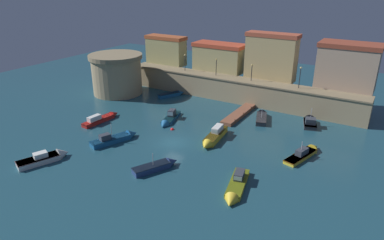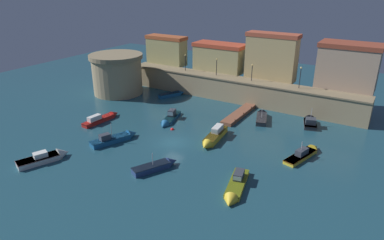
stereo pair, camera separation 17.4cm
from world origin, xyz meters
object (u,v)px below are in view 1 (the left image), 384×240
Objects in this scene: quay_lamp_0 at (185,60)px; moored_boat_9 at (214,137)px; fortress_tower at (117,74)px; moored_boat_1 at (158,166)px; quay_lamp_1 at (216,64)px; moored_boat_7 at (47,158)px; moored_boat_6 at (305,153)px; moored_boat_5 at (236,188)px; quay_lamp_2 at (252,70)px; moored_boat_4 at (117,138)px; moored_boat_10 at (310,122)px; quay_lamp_3 at (300,74)px; moored_boat_8 at (262,116)px; mooring_buoy_0 at (172,130)px; moored_boat_0 at (102,118)px; moored_boat_3 at (172,94)px; moored_boat_2 at (169,119)px.

moored_boat_9 is (15.64, -17.21, -5.87)m from quay_lamp_0.
fortress_tower is 1.76× the size of moored_boat_1.
quay_lamp_1 is 34.39m from moored_boat_7.
moored_boat_6 is (27.85, -14.98, -6.08)m from quay_lamp_0.
moored_boat_1 reaches higher than moored_boat_5.
quay_lamp_1 is at bearing -180.00° from quay_lamp_2.
fortress_tower is 3.20× the size of quay_lamp_0.
moored_boat_4 is 0.96× the size of moored_boat_9.
moored_boat_9 is 1.45× the size of moored_boat_10.
moored_boat_6 is (5.42, -14.98, -6.31)m from quay_lamp_3.
moored_boat_8 reaches higher than mooring_buoy_0.
moored_boat_1 is 0.93× the size of moored_boat_8.
moored_boat_1 is at bearing -45.44° from moored_boat_7.
moored_boat_0 is 0.97× the size of moored_boat_9.
quay_lamp_2 is at bearing 25.69° from moored_boat_1.
quay_lamp_0 is 23.99m from moored_boat_9.
mooring_buoy_0 is (19.34, -9.32, -3.93)m from fortress_tower.
moored_boat_7 is at bearing -161.31° from moored_boat_0.
moored_boat_0 is at bearing 79.51° from moored_boat_4.
moored_boat_8 is (18.03, 27.28, -0.06)m from moored_boat_7.
moored_boat_5 is at bearing -70.59° from quay_lamp_2.
quay_lamp_2 is 16.08m from moored_boat_3.
quay_lamp_1 reaches higher than quay_lamp_0.
moored_boat_2 is at bearing -92.63° from quay_lamp_1.
moored_boat_4 reaches higher than moored_boat_5.
fortress_tower is at bearing -162.33° from quay_lamp_2.
quay_lamp_2 is 8.46m from quay_lamp_3.
moored_boat_1 is 10.30× the size of mooring_buoy_0.
moored_boat_3 is 0.74× the size of moored_boat_6.
moored_boat_1 is 19.09m from moored_boat_6.
moored_boat_0 is 13.49m from moored_boat_7.
fortress_tower is 29.59m from moored_boat_8.
moored_boat_1 is 14.82m from moored_boat_2.
quay_lamp_3 is at bearing -12.11° from moored_boat_7.
moored_boat_6 is at bearing 147.46° from moored_boat_5.
moored_boat_9 reaches higher than moored_boat_3.
moored_boat_10 is (2.31, 22.76, 0.09)m from moored_boat_5.
fortress_tower is at bearing 62.22° from moored_boat_4.
quay_lamp_0 reaches higher than moored_boat_8.
quay_lamp_0 reaches higher than moored_boat_5.
moored_boat_10 reaches higher than moored_boat_0.
moored_boat_8 is (4.54, -5.97, -5.94)m from quay_lamp_2.
quay_lamp_2 is 0.52× the size of moored_boat_1.
quay_lamp_1 is at bearing 44.02° from moored_boat_8.
quay_lamp_1 is 23.33m from moored_boat_0.
quay_lamp_0 is at bearing 116.41° from mooring_buoy_0.
moored_boat_9 reaches higher than mooring_buoy_0.
quay_lamp_3 is at bearing 35.69° from moored_boat_6.
quay_lamp_0 reaches higher than moored_boat_6.
fortress_tower reaches higher than moored_boat_10.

